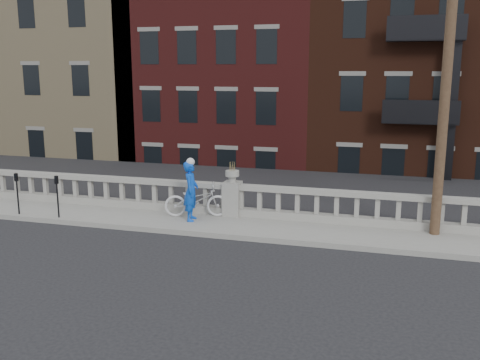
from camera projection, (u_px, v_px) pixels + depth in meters
The scene contains 10 objects.
ground at pixel (188, 260), 13.73m from camera, with size 120.00×120.00×0.00m, color black.
sidewalk at pixel (224, 225), 16.54m from camera, with size 32.00×2.20×0.15m, color gray.
balustrade at pixel (232, 200), 17.31m from camera, with size 28.00×0.34×1.03m.
planter_pedestal at pixel (232, 195), 17.28m from camera, with size 0.55×0.55×1.76m.
lower_level at pixel (325, 103), 34.73m from camera, with size 80.00×44.00×20.80m.
utility_pole at pixel (448, 53), 14.38m from camera, with size 1.60×0.28×10.00m.
parking_meter_c at pixel (17, 189), 17.36m from camera, with size 0.10×0.09×1.36m.
parking_meter_d at pixel (57, 192), 16.96m from camera, with size 0.10×0.09×1.36m.
bicycle at pixel (196, 200), 17.16m from camera, with size 0.72×2.05×1.08m, color silver.
cyclist at pixel (191, 191), 16.64m from camera, with size 0.68×0.45×1.88m, color blue.
Camera 1 is at (4.83, -12.15, 4.84)m, focal length 40.00 mm.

